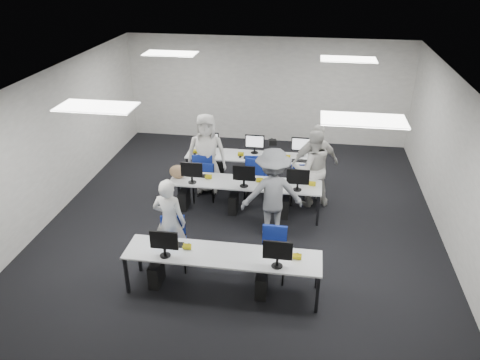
# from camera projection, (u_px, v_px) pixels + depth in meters

# --- Properties ---
(room) EXTENTS (9.00, 9.02, 3.00)m
(room) POSITION_uv_depth(u_px,v_px,m) (244.00, 152.00, 9.33)
(room) COLOR black
(room) RESTS_ON ground
(ceiling_panels) EXTENTS (5.20, 4.60, 0.02)m
(ceiling_panels) POSITION_uv_depth(u_px,v_px,m) (244.00, 79.00, 8.66)
(ceiling_panels) COLOR white
(ceiling_panels) RESTS_ON room
(desk_front) EXTENTS (3.20, 0.70, 0.73)m
(desk_front) POSITION_uv_depth(u_px,v_px,m) (222.00, 257.00, 7.58)
(desk_front) COLOR #B6B9BA
(desk_front) RESTS_ON ground
(desk_mid) EXTENTS (3.20, 0.70, 0.73)m
(desk_mid) POSITION_uv_depth(u_px,v_px,m) (245.00, 184.00, 9.87)
(desk_mid) COLOR #B6B9BA
(desk_mid) RESTS_ON ground
(desk_back) EXTENTS (3.20, 0.70, 0.73)m
(desk_back) POSITION_uv_depth(u_px,v_px,m) (254.00, 158.00, 11.11)
(desk_back) COLOR #B6B9BA
(desk_back) RESTS_ON ground
(equipment_front) EXTENTS (2.51, 0.41, 1.19)m
(equipment_front) POSITION_uv_depth(u_px,v_px,m) (211.00, 272.00, 7.73)
(equipment_front) COLOR #0C45A1
(equipment_front) RESTS_ON desk_front
(equipment_mid) EXTENTS (2.91, 0.41, 1.19)m
(equipment_mid) POSITION_uv_depth(u_px,v_px,m) (236.00, 197.00, 10.03)
(equipment_mid) COLOR white
(equipment_mid) RESTS_ON desk_mid
(equipment_back) EXTENTS (2.91, 0.41, 1.19)m
(equipment_back) POSITION_uv_depth(u_px,v_px,m) (261.00, 170.00, 11.24)
(equipment_back) COLOR white
(equipment_back) RESTS_ON desk_back
(chair_0) EXTENTS (0.55, 0.58, 0.93)m
(chair_0) POSITION_uv_depth(u_px,v_px,m) (174.00, 252.00, 8.36)
(chair_0) COLOR navy
(chair_0) RESTS_ON ground
(chair_1) EXTENTS (0.46, 0.50, 0.91)m
(chair_1) POSITION_uv_depth(u_px,v_px,m) (273.00, 262.00, 8.10)
(chair_1) COLOR navy
(chair_1) RESTS_ON ground
(chair_2) EXTENTS (0.59, 0.62, 0.98)m
(chair_2) POSITION_uv_depth(u_px,v_px,m) (203.00, 186.00, 10.63)
(chair_2) COLOR navy
(chair_2) RESTS_ON ground
(chair_3) EXTENTS (0.52, 0.56, 0.97)m
(chair_3) POSITION_uv_depth(u_px,v_px,m) (255.00, 187.00, 10.59)
(chair_3) COLOR navy
(chair_3) RESTS_ON ground
(chair_4) EXTENTS (0.45, 0.49, 0.83)m
(chair_4) POSITION_uv_depth(u_px,v_px,m) (299.00, 191.00, 10.50)
(chair_4) COLOR navy
(chair_4) RESTS_ON ground
(chair_5) EXTENTS (0.41, 0.45, 0.85)m
(chair_5) POSITION_uv_depth(u_px,v_px,m) (208.00, 183.00, 10.84)
(chair_5) COLOR navy
(chair_5) RESTS_ON ground
(chair_6) EXTENTS (0.55, 0.59, 0.96)m
(chair_6) POSITION_uv_depth(u_px,v_px,m) (258.00, 182.00, 10.82)
(chair_6) COLOR navy
(chair_6) RESTS_ON ground
(chair_7) EXTENTS (0.53, 0.56, 0.86)m
(chair_7) POSITION_uv_depth(u_px,v_px,m) (297.00, 187.00, 10.67)
(chair_7) COLOR navy
(chair_7) RESTS_ON ground
(handbag) EXTENTS (0.38, 0.25, 0.30)m
(handbag) POSITION_uv_depth(u_px,v_px,m) (178.00, 172.00, 9.96)
(handbag) COLOR #95704D
(handbag) RESTS_ON desk_mid
(student_0) EXTENTS (0.66, 0.48, 1.66)m
(student_0) POSITION_uv_depth(u_px,v_px,m) (170.00, 221.00, 8.26)
(student_0) COLOR #B9B7AE
(student_0) RESTS_ON ground
(student_1) EXTENTS (1.01, 0.89, 1.75)m
(student_1) POSITION_uv_depth(u_px,v_px,m) (312.00, 168.00, 10.15)
(student_1) COLOR #B9B7AE
(student_1) RESTS_ON ground
(student_2) EXTENTS (0.97, 0.68, 1.87)m
(student_2) POSITION_uv_depth(u_px,v_px,m) (207.00, 153.00, 10.71)
(student_2) COLOR #B9B7AE
(student_2) RESTS_ON ground
(student_3) EXTENTS (1.16, 0.81, 1.82)m
(student_3) POSITION_uv_depth(u_px,v_px,m) (315.00, 164.00, 10.24)
(student_3) COLOR #B9B7AE
(student_3) RESTS_ON ground
(photographer) EXTENTS (1.34, 0.97, 1.86)m
(photographer) POSITION_uv_depth(u_px,v_px,m) (272.00, 194.00, 8.97)
(photographer) COLOR slate
(photographer) RESTS_ON ground
(dslr_camera) EXTENTS (0.18, 0.21, 0.10)m
(dslr_camera) POSITION_uv_depth(u_px,v_px,m) (273.00, 142.00, 8.68)
(dslr_camera) COLOR black
(dslr_camera) RESTS_ON photographer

